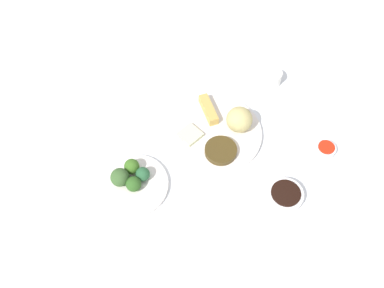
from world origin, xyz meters
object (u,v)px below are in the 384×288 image
(soy_sauce_bowl, at_px, (285,196))
(sauce_ramekin_sweet_and_sour, at_px, (325,150))
(teacup, at_px, (272,77))
(broccoli_plate, at_px, (134,185))
(main_plate, at_px, (214,133))

(soy_sauce_bowl, xyz_separation_m, sauce_ramekin_sweet_and_sour, (-0.07, 0.20, -0.00))
(teacup, bearing_deg, sauce_ramekin_sweet_and_sour, -2.60)
(broccoli_plate, xyz_separation_m, teacup, (-0.15, 0.58, 0.02))
(broccoli_plate, height_order, soy_sauce_bowl, soy_sauce_bowl)
(broccoli_plate, bearing_deg, teacup, 104.28)
(soy_sauce_bowl, relative_size, sauce_ramekin_sweet_and_sour, 1.68)
(sauce_ramekin_sweet_and_sour, relative_size, teacup, 0.96)
(sauce_ramekin_sweet_and_sour, bearing_deg, broccoli_plate, -106.41)
(soy_sauce_bowl, height_order, sauce_ramekin_sweet_and_sour, soy_sauce_bowl)
(soy_sauce_bowl, xyz_separation_m, teacup, (-0.38, 0.21, 0.01))
(main_plate, bearing_deg, broccoli_plate, -80.54)
(soy_sauce_bowl, distance_m, sauce_ramekin_sweet_and_sour, 0.21)
(soy_sauce_bowl, bearing_deg, sauce_ramekin_sweet_and_sour, 109.55)
(main_plate, bearing_deg, teacup, 109.16)
(main_plate, xyz_separation_m, soy_sauce_bowl, (0.29, 0.07, 0.01))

